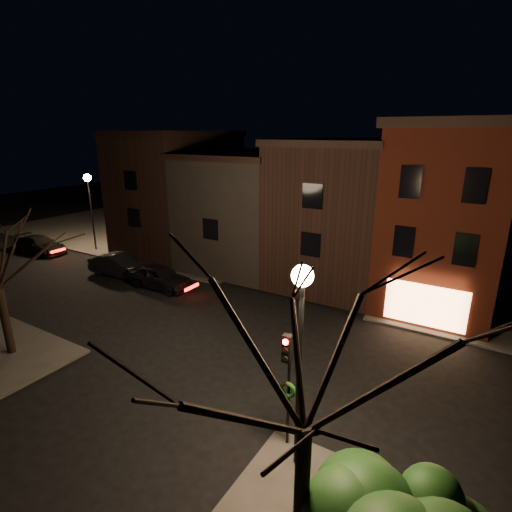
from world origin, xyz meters
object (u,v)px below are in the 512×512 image
Objects in this scene: street_lamp_near at (301,314)px; parked_car_a at (159,277)px; street_lamp_far at (89,191)px; bare_tree_right at (309,332)px; parked_car_c at (40,245)px; parked_car_b at (120,266)px; traffic_signal at (288,374)px.

street_lamp_near is 17.24m from parked_car_a.
street_lamp_far is (-25.20, 12.20, 0.00)m from street_lamp_near.
bare_tree_right is (1.30, -2.50, 0.97)m from street_lamp_near.
parked_car_a is at bearing -96.33° from parked_car_c.
parked_car_c is at bearing 86.18° from parked_car_a.
parked_car_b is (-19.53, 11.42, -5.36)m from bare_tree_right.
street_lamp_near is 1.00× the size of street_lamp_far.
traffic_signal reaches higher than parked_car_c.
bare_tree_right is at bearing -57.59° from traffic_signal.
street_lamp_far is 6.35m from parked_car_c.
bare_tree_right is 1.84× the size of parked_car_a.
bare_tree_right is at bearing -115.56° from parked_car_c.
parked_car_b is (-17.63, 8.43, -2.02)m from traffic_signal.
parked_car_a is 14.45m from parked_car_c.
street_lamp_far reaches higher than parked_car_b.
bare_tree_right is 1.70× the size of parked_car_c.
street_lamp_far is 30.32m from bare_tree_right.
parked_car_c is (-14.44, 0.56, -0.06)m from parked_car_a.
street_lamp_near is at bearing -112.03° from parked_car_c.
parked_car_a is 0.92× the size of parked_car_c.
bare_tree_right is at bearing -127.45° from parked_car_a.
bare_tree_right reaches higher than traffic_signal.
traffic_signal is (24.60, -11.71, -2.37)m from street_lamp_far.
street_lamp_near is 1.60× the size of traffic_signal.
parked_car_c is (-10.42, 0.35, -0.06)m from parked_car_b.
traffic_signal is at bearing -119.71° from parked_car_b.
street_lamp_far is at bearing 154.55° from traffic_signal.
street_lamp_far is at bearing 154.17° from street_lamp_near.
street_lamp_far reaches higher than parked_car_c.
street_lamp_near is 28.00m from street_lamp_far.
traffic_signal is 0.48× the size of bare_tree_right.
street_lamp_near is 2.49m from traffic_signal.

